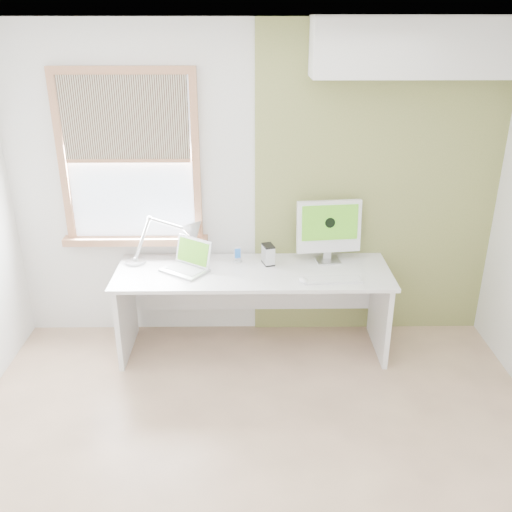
{
  "coord_description": "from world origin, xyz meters",
  "views": [
    {
      "loc": [
        -0.05,
        -2.66,
        2.6
      ],
      "look_at": [
        0.0,
        1.05,
        1.0
      ],
      "focal_mm": 39.09,
      "sensor_mm": 36.0,
      "label": 1
    }
  ],
  "objects_px": {
    "desk_lamp": "(182,237)",
    "external_drive": "(268,254)",
    "imac": "(329,228)",
    "desk": "(253,289)",
    "laptop": "(188,262)"
  },
  "relations": [
    {
      "from": "desk",
      "to": "external_drive",
      "type": "bearing_deg",
      "value": 30.25
    },
    {
      "from": "desk_lamp",
      "to": "laptop",
      "type": "bearing_deg",
      "value": -72.69
    },
    {
      "from": "desk_lamp",
      "to": "external_drive",
      "type": "xyz_separation_m",
      "value": [
        0.7,
        -0.09,
        -0.13
      ]
    },
    {
      "from": "laptop",
      "to": "imac",
      "type": "height_order",
      "value": "imac"
    },
    {
      "from": "desk_lamp",
      "to": "imac",
      "type": "xyz_separation_m",
      "value": [
        1.2,
        -0.02,
        0.08
      ]
    },
    {
      "from": "laptop",
      "to": "external_drive",
      "type": "relative_size",
      "value": 2.64
    },
    {
      "from": "laptop",
      "to": "external_drive",
      "type": "height_order",
      "value": "laptop"
    },
    {
      "from": "desk",
      "to": "imac",
      "type": "xyz_separation_m",
      "value": [
        0.62,
        0.14,
        0.48
      ]
    },
    {
      "from": "desk",
      "to": "imac",
      "type": "distance_m",
      "value": 0.8
    },
    {
      "from": "desk",
      "to": "laptop",
      "type": "relative_size",
      "value": 5.01
    },
    {
      "from": "external_drive",
      "to": "laptop",
      "type": "bearing_deg",
      "value": -171.1
    },
    {
      "from": "laptop",
      "to": "imac",
      "type": "bearing_deg",
      "value": 8.27
    },
    {
      "from": "desk",
      "to": "desk_lamp",
      "type": "bearing_deg",
      "value": 164.33
    },
    {
      "from": "laptop",
      "to": "desk_lamp",
      "type": "bearing_deg",
      "value": 107.31
    },
    {
      "from": "external_drive",
      "to": "imac",
      "type": "bearing_deg",
      "value": 7.45
    }
  ]
}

